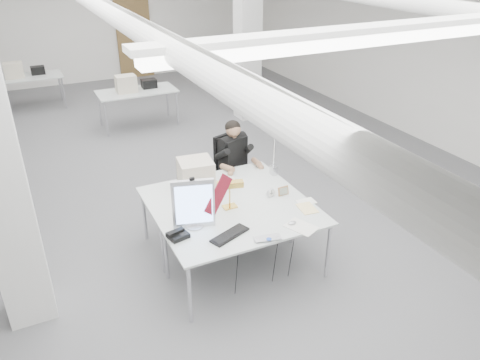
{
  "coord_description": "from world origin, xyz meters",
  "views": [
    {
      "loc": [
        -1.97,
        -6.38,
        3.54
      ],
      "look_at": [
        0.15,
        -2.0,
        1.02
      ],
      "focal_mm": 35.0,
      "sensor_mm": 36.0,
      "label": 1
    }
  ],
  "objects_px": {
    "monitor": "(193,204)",
    "bankers_lamp": "(230,195)",
    "office_chair": "(232,175)",
    "laptop": "(269,241)",
    "desk_main": "(247,224)",
    "architect_lamp": "(285,149)",
    "desk_phone": "(178,235)",
    "seated_person": "(233,151)",
    "beige_monitor": "(196,175)"
  },
  "relations": [
    {
      "from": "office_chair",
      "to": "laptop",
      "type": "xyz_separation_m",
      "value": [
        -0.52,
        -2.02,
        0.27
      ]
    },
    {
      "from": "desk_main",
      "to": "bankers_lamp",
      "type": "xyz_separation_m",
      "value": [
        -0.03,
        0.39,
        0.18
      ]
    },
    {
      "from": "seated_person",
      "to": "beige_monitor",
      "type": "height_order",
      "value": "seated_person"
    },
    {
      "from": "office_chair",
      "to": "laptop",
      "type": "height_order",
      "value": "office_chair"
    },
    {
      "from": "laptop",
      "to": "desk_phone",
      "type": "height_order",
      "value": "desk_phone"
    },
    {
      "from": "monitor",
      "to": "desk_phone",
      "type": "xyz_separation_m",
      "value": [
        -0.23,
        -0.13,
        -0.26
      ]
    },
    {
      "from": "office_chair",
      "to": "laptop",
      "type": "relative_size",
      "value": 3.46
    },
    {
      "from": "desk_main",
      "to": "laptop",
      "type": "height_order",
      "value": "laptop"
    },
    {
      "from": "architect_lamp",
      "to": "laptop",
      "type": "bearing_deg",
      "value": -109.34
    },
    {
      "from": "seated_person",
      "to": "desk_main",
      "type": "bearing_deg",
      "value": -128.06
    },
    {
      "from": "desk_main",
      "to": "bankers_lamp",
      "type": "bearing_deg",
      "value": 94.93
    },
    {
      "from": "laptop",
      "to": "architect_lamp",
      "type": "xyz_separation_m",
      "value": [
        0.81,
        1.09,
        0.46
      ]
    },
    {
      "from": "seated_person",
      "to": "beige_monitor",
      "type": "distance_m",
      "value": 0.96
    },
    {
      "from": "monitor",
      "to": "architect_lamp",
      "type": "height_order",
      "value": "architect_lamp"
    },
    {
      "from": "office_chair",
      "to": "seated_person",
      "type": "distance_m",
      "value": 0.41
    },
    {
      "from": "bankers_lamp",
      "to": "beige_monitor",
      "type": "bearing_deg",
      "value": 121.09
    },
    {
      "from": "office_chair",
      "to": "architect_lamp",
      "type": "bearing_deg",
      "value": -91.0
    },
    {
      "from": "seated_person",
      "to": "desk_phone",
      "type": "xyz_separation_m",
      "value": [
        -1.34,
        -1.49,
        -0.12
      ]
    },
    {
      "from": "laptop",
      "to": "bankers_lamp",
      "type": "height_order",
      "value": "bankers_lamp"
    },
    {
      "from": "desk_main",
      "to": "seated_person",
      "type": "relative_size",
      "value": 1.81
    },
    {
      "from": "office_chair",
      "to": "desk_phone",
      "type": "xyz_separation_m",
      "value": [
        -1.34,
        -1.54,
        0.28
      ]
    },
    {
      "from": "bankers_lamp",
      "to": "beige_monitor",
      "type": "distance_m",
      "value": 0.63
    },
    {
      "from": "desk_main",
      "to": "laptop",
      "type": "relative_size",
      "value": 6.28
    },
    {
      "from": "bankers_lamp",
      "to": "desk_main",
      "type": "bearing_deg",
      "value": -70.72
    },
    {
      "from": "seated_person",
      "to": "laptop",
      "type": "bearing_deg",
      "value": -123.05
    },
    {
      "from": "office_chair",
      "to": "seated_person",
      "type": "xyz_separation_m",
      "value": [
        0.0,
        -0.05,
        0.4
      ]
    },
    {
      "from": "seated_person",
      "to": "beige_monitor",
      "type": "bearing_deg",
      "value": -162.39
    },
    {
      "from": "seated_person",
      "to": "laptop",
      "type": "xyz_separation_m",
      "value": [
        -0.52,
        -1.97,
        -0.13
      ]
    },
    {
      "from": "laptop",
      "to": "desk_main",
      "type": "bearing_deg",
      "value": 107.36
    },
    {
      "from": "monitor",
      "to": "office_chair",
      "type": "bearing_deg",
      "value": 67.88
    },
    {
      "from": "desk_main",
      "to": "laptop",
      "type": "xyz_separation_m",
      "value": [
        0.04,
        -0.41,
        0.02
      ]
    },
    {
      "from": "bankers_lamp",
      "to": "architect_lamp",
      "type": "distance_m",
      "value": 0.97
    },
    {
      "from": "seated_person",
      "to": "architect_lamp",
      "type": "bearing_deg",
      "value": -90.08
    },
    {
      "from": "laptop",
      "to": "beige_monitor",
      "type": "xyz_separation_m",
      "value": [
        -0.26,
        1.41,
        0.18
      ]
    },
    {
      "from": "desk_main",
      "to": "bankers_lamp",
      "type": "height_order",
      "value": "bankers_lamp"
    },
    {
      "from": "monitor",
      "to": "bankers_lamp",
      "type": "distance_m",
      "value": 0.56
    },
    {
      "from": "laptop",
      "to": "desk_phone",
      "type": "relative_size",
      "value": 1.43
    },
    {
      "from": "desk_phone",
      "to": "beige_monitor",
      "type": "height_order",
      "value": "beige_monitor"
    },
    {
      "from": "desk_main",
      "to": "beige_monitor",
      "type": "relative_size",
      "value": 4.44
    },
    {
      "from": "laptop",
      "to": "architect_lamp",
      "type": "distance_m",
      "value": 1.43
    },
    {
      "from": "bankers_lamp",
      "to": "seated_person",
      "type": "bearing_deg",
      "value": 77.41
    },
    {
      "from": "desk_main",
      "to": "architect_lamp",
      "type": "relative_size",
      "value": 1.93
    },
    {
      "from": "desk_phone",
      "to": "architect_lamp",
      "type": "xyz_separation_m",
      "value": [
        1.63,
        0.6,
        0.44
      ]
    },
    {
      "from": "office_chair",
      "to": "desk_phone",
      "type": "bearing_deg",
      "value": -149.39
    },
    {
      "from": "desk_main",
      "to": "desk_phone",
      "type": "height_order",
      "value": "desk_phone"
    },
    {
      "from": "desk_phone",
      "to": "beige_monitor",
      "type": "xyz_separation_m",
      "value": [
        0.56,
        0.93,
        0.17
      ]
    },
    {
      "from": "monitor",
      "to": "bankers_lamp",
      "type": "xyz_separation_m",
      "value": [
        0.51,
        0.2,
        -0.12
      ]
    },
    {
      "from": "desk_main",
      "to": "laptop",
      "type": "distance_m",
      "value": 0.41
    },
    {
      "from": "seated_person",
      "to": "monitor",
      "type": "bearing_deg",
      "value": -147.45
    },
    {
      "from": "seated_person",
      "to": "laptop",
      "type": "height_order",
      "value": "seated_person"
    }
  ]
}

